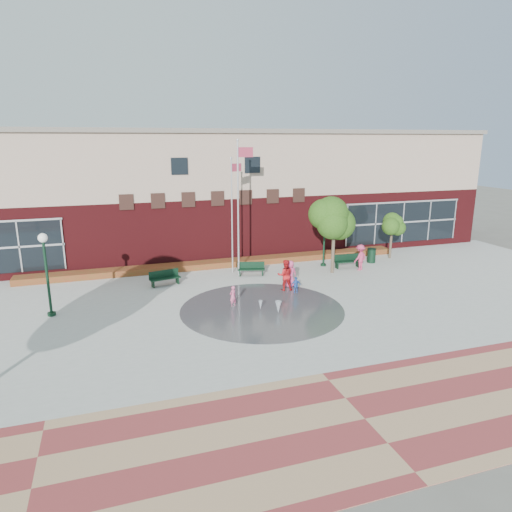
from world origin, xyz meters
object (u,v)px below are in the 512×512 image
object	(u,v)px
flagpole_right	(239,202)
trash_can	(371,255)
child_splash	(233,296)
flagpole_left	(232,210)
bench_left	(165,281)

from	to	relation	value
flagpole_right	trash_can	distance (m)	10.64
flagpole_right	trash_can	world-z (taller)	flagpole_right
trash_can	child_splash	size ratio (longest dim) A/B	0.91
flagpole_left	flagpole_right	distance (m)	1.03
bench_left	trash_can	xyz separation A→B (m)	(14.56, 0.77, 0.23)
flagpole_left	bench_left	xyz separation A→B (m)	(-4.60, -1.42, -3.84)
flagpole_right	bench_left	size ratio (longest dim) A/B	4.51
flagpole_left	child_splash	size ratio (longest dim) A/B	6.57
bench_left	trash_can	size ratio (longest dim) A/B	1.84
flagpole_left	child_splash	bearing A→B (deg)	-128.70
flagpole_left	bench_left	size ratio (longest dim) A/B	3.93
flagpole_right	trash_can	size ratio (longest dim) A/B	8.28
flagpole_right	child_splash	xyz separation A→B (m)	(-1.89, -5.31, -4.20)
flagpole_right	child_splash	distance (m)	7.03
flagpole_left	flagpole_right	world-z (taller)	flagpole_right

